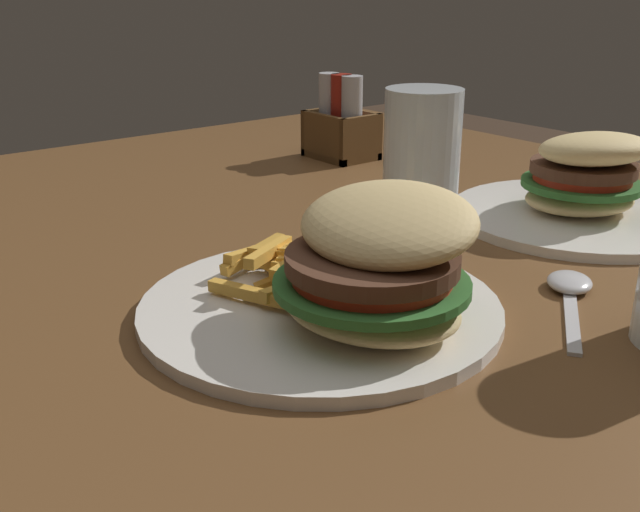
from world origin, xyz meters
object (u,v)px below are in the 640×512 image
Objects in this scene: beer_glass at (421,164)px; meal_plate_far at (583,190)px; spoon at (570,287)px; condiment_caddy at (341,126)px; meal_plate_near at (352,279)px.

meal_plate_far is (0.09, 0.16, -0.04)m from beer_glass.
meal_plate_far is at bearing 61.46° from beer_glass.
spoon is (0.19, -0.02, -0.06)m from beer_glass.
beer_glass is at bearing -26.32° from condiment_caddy.
condiment_caddy is (-0.30, 0.15, -0.02)m from beer_glass.
beer_glass is 0.33m from condiment_caddy.
meal_plate_near reaches higher than spoon.
spoon is 0.49× the size of meal_plate_far.
meal_plate_far is (-0.04, 0.35, -0.00)m from meal_plate_near.
condiment_caddy reaches higher than spoon.
meal_plate_near is 2.12× the size of spoon.
meal_plate_far is at bearing 1.39° from condiment_caddy.
condiment_caddy is at bearing -178.61° from meal_plate_far.
meal_plate_far is at bearing 96.18° from meal_plate_near.
spoon is at bearing -18.87° from condiment_caddy.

